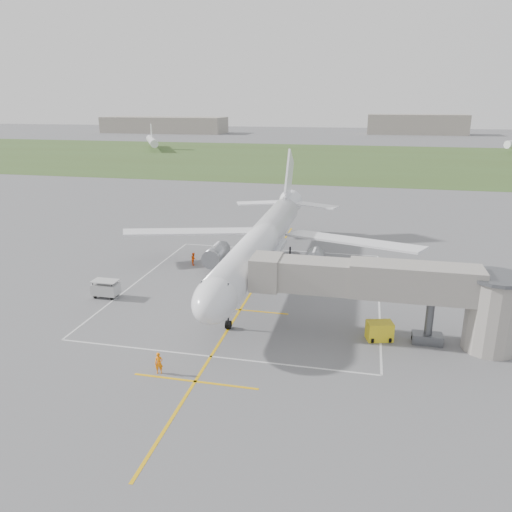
% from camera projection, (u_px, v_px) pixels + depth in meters
% --- Properties ---
extents(ground, '(700.00, 700.00, 0.00)m').
position_uv_depth(ground, '(260.00, 278.00, 60.59)').
color(ground, '#5E5E61').
rests_on(ground, ground).
extents(grass_strip, '(700.00, 120.00, 0.02)m').
position_uv_depth(grass_strip, '(335.00, 159.00, 181.66)').
color(grass_strip, '#3C5123').
rests_on(grass_strip, ground).
extents(apron_markings, '(28.20, 60.00, 0.01)m').
position_uv_depth(apron_markings, '(249.00, 295.00, 55.17)').
color(apron_markings, '#E5A90D').
rests_on(apron_markings, ground).
extents(airliner, '(38.93, 46.75, 13.52)m').
position_uv_depth(airliner, '(262.00, 241.00, 59.98)').
color(airliner, white).
rests_on(airliner, ground).
extents(jet_bridge, '(23.40, 5.00, 7.20)m').
position_uv_depth(jet_bridge, '(405.00, 291.00, 43.34)').
color(jet_bridge, gray).
rests_on(jet_bridge, ground).
extents(gpu_unit, '(2.56, 2.07, 1.69)m').
position_uv_depth(gpu_unit, '(379.00, 331.00, 44.70)').
color(gpu_unit, yellow).
rests_on(gpu_unit, ground).
extents(baggage_cart, '(2.78, 1.68, 1.92)m').
position_uv_depth(baggage_cart, '(106.00, 289.00, 54.34)').
color(baggage_cart, '#B3B3B3').
rests_on(baggage_cart, ground).
extents(ramp_worker_nose, '(0.75, 0.60, 1.77)m').
position_uv_depth(ramp_worker_nose, '(159.00, 363.00, 39.14)').
color(ramp_worker_nose, orange).
rests_on(ramp_worker_nose, ground).
extents(ramp_worker_wing, '(0.92, 1.00, 1.66)m').
position_uv_depth(ramp_worker_wing, '(194.00, 259.00, 65.02)').
color(ramp_worker_wing, '#FF5208').
rests_on(ramp_worker_wing, ground).
extents(distant_hangars, '(345.00, 49.00, 12.00)m').
position_uv_depth(distant_hangars, '(324.00, 126.00, 309.38)').
color(distant_hangars, gray).
rests_on(distant_hangars, ground).
extents(distant_aircraft, '(180.91, 50.63, 8.85)m').
position_uv_depth(distant_aircraft, '(338.00, 142.00, 211.98)').
color(distant_aircraft, white).
rests_on(distant_aircraft, ground).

